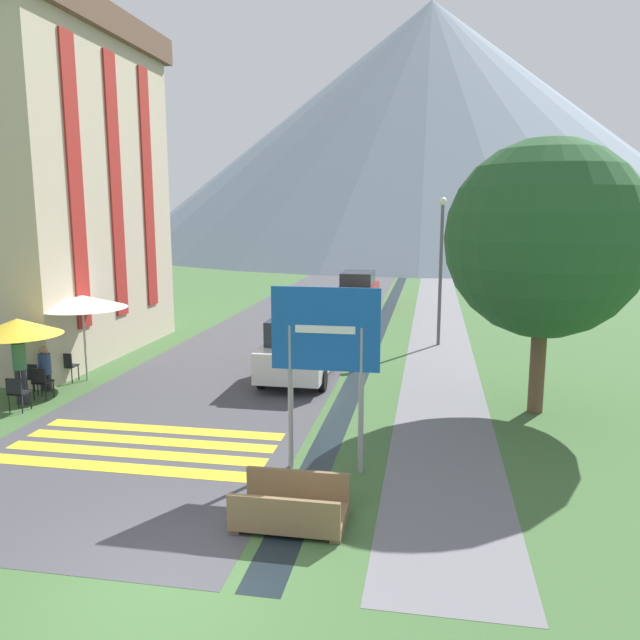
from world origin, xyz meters
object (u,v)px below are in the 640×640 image
Objects in this scene: cafe_chair_nearest at (17,391)px; person_seated_near at (45,366)px; cafe_umbrella_middle_white at (82,302)px; streetlamp at (441,259)px; cafe_chair_near_right at (33,376)px; person_standing_terrace at (20,364)px; road_sign at (325,348)px; cafe_chair_middle at (67,364)px; hotel_building at (41,174)px; parked_car_far at (358,290)px; footbridge at (291,509)px; parked_car_near at (301,346)px; cafe_chair_near_left at (41,380)px; tree_by_path at (545,239)px; cafe_umbrella_front_yellow at (17,327)px.

cafe_chair_nearest is 1.79m from person_seated_near.
streetlamp reaches higher than cafe_umbrella_middle_white.
cafe_chair_near_right is at bearing -110.89° from cafe_umbrella_middle_white.
person_standing_terrace is at bearing -138.89° from streetlamp.
road_sign is 9.58m from cafe_chair_middle.
road_sign is at bearing -44.34° from cafe_chair_middle.
hotel_building reaches higher than parked_car_far.
streetlamp is at bearing 54.72° from cafe_chair_nearest.
footbridge is 10.00m from person_seated_near.
cafe_chair_nearest is at bearing -97.79° from cafe_chair_middle.
parked_car_far is (-1.69, 19.51, -1.43)m from road_sign.
person_standing_terrace is at bearing -149.17° from parked_car_near.
cafe_chair_nearest is 2.64m from cafe_chair_middle.
road_sign reaches higher than parked_car_far.
cafe_chair_near_right is at bearing -100.85° from person_seated_near.
cafe_chair_near_left is (-6.19, -16.48, -0.40)m from parked_car_far.
parked_car_far is 17.04m from person_seated_near.
cafe_chair_middle is (-6.47, -14.84, -0.40)m from parked_car_far.
parked_car_near is 7.28m from tree_by_path.
cafe_chair_near_left is 0.48× the size of person_standing_terrace.
cafe_chair_middle is at bearing 83.48° from person_seated_near.
hotel_building reaches higher than parked_car_near.
tree_by_path is (4.58, 6.33, 3.91)m from footbridge.
cafe_chair_near_right is (-8.16, 5.46, 0.29)m from footbridge.
road_sign is 8.32m from cafe_chair_nearest.
parked_car_far is at bearing 69.33° from cafe_umbrella_front_yellow.
tree_by_path is (15.18, -3.76, -1.81)m from hotel_building.
person_standing_terrace is (-0.26, 0.53, 0.52)m from cafe_chair_nearest.
cafe_umbrella_front_yellow is at bearing -138.77° from streetlamp.
parked_car_near is at bearing -10.42° from hotel_building.
hotel_building is 15.71m from footbridge.
tree_by_path is (12.66, 0.46, 3.45)m from person_seated_near.
parked_car_near is 6.61m from cafe_chair_middle.
tree_by_path reaches higher than road_sign.
tree_by_path is at bearing 7.68° from cafe_umbrella_front_yellow.
cafe_umbrella_middle_white is (3.03, -3.07, -3.68)m from hotel_building.
streetlamp reaches higher than parked_car_near.
person_seated_near is (-6.57, -15.72, -0.23)m from parked_car_far.
cafe_umbrella_front_yellow is at bearing -58.46° from cafe_chair_near_right.
parked_car_near is 5.12× the size of cafe_chair_near_left.
footbridge is at bearing -30.46° from person_standing_terrace.
road_sign is at bearing -17.69° from person_standing_terrace.
hotel_building is 7.92m from cafe_chair_near_left.
cafe_chair_near_right is 0.48× the size of person_standing_terrace.
parked_car_far is at bearing 51.89° from cafe_chair_middle.
cafe_chair_nearest is at bearing 165.34° from road_sign.
hotel_building is 7.20m from person_seated_near.
parked_car_far is 4.98× the size of cafe_chair_near_left.
parked_car_far is (9.09, 11.50, -5.03)m from hotel_building.
cafe_chair_nearest is 0.78m from person_standing_terrace.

